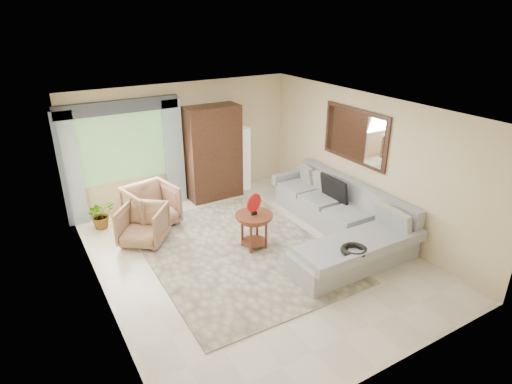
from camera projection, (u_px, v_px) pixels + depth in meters
ground at (254, 256)px, 7.50m from camera, size 6.00×6.00×0.00m
area_rug at (238, 251)px, 7.65m from camera, size 3.05×4.03×0.02m
sectional_sofa at (340, 222)px, 8.08m from camera, size 2.30×3.46×0.90m
tv_screen at (334, 189)px, 8.46m from camera, size 0.14×0.74×0.48m
garden_hose at (354, 250)px, 6.65m from camera, size 0.43×0.43×0.09m
coffee_table at (254, 231)px, 7.64m from camera, size 0.67×0.67×0.67m
red_disc at (254, 203)px, 7.42m from camera, size 0.33×0.12×0.34m
armchair_left at (143, 225)px, 7.81m from camera, size 1.11×1.11×0.73m
armchair_right at (151, 206)px, 8.44m from camera, size 1.05×1.07×0.83m
potted_plant at (101, 214)px, 8.40m from camera, size 0.59×0.54×0.57m
armoire at (213, 153)px, 9.49m from camera, size 1.20×0.55×2.10m
floor_lamp at (244, 159)px, 10.03m from camera, size 0.24×0.24×1.50m
window at (122, 148)px, 8.66m from camera, size 1.80×0.04×1.40m
curtain_left at (70, 170)px, 8.20m from camera, size 0.40×0.08×2.30m
curtain_right at (174, 153)px, 9.18m from camera, size 0.40×0.08×2.30m
valance at (118, 107)px, 8.27m from camera, size 2.40×0.12×0.26m
wall_mirror at (355, 136)px, 8.23m from camera, size 0.05×1.70×1.05m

